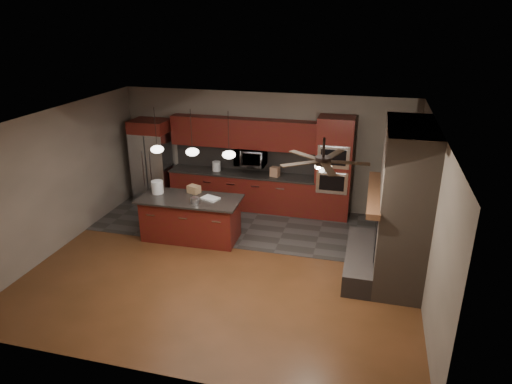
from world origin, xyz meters
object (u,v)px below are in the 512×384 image
(counter_bucket, at_px, (216,166))
(kitchen_island, at_px, (191,218))
(white_bucket, at_px, (157,187))
(oven_tower, at_px, (334,169))
(paint_can, at_px, (195,200))
(refrigerator, at_px, (153,161))
(microwave, at_px, (251,157))
(counter_box, at_px, (275,172))
(paint_tray, at_px, (210,198))
(cardboard_box, at_px, (194,189))

(counter_bucket, bearing_deg, kitchen_island, -88.05)
(white_bucket, relative_size, counter_bucket, 1.18)
(kitchen_island, bearing_deg, white_bucket, 170.76)
(oven_tower, relative_size, paint_can, 13.68)
(oven_tower, distance_m, refrigerator, 4.49)
(microwave, xyz_separation_m, counter_box, (0.62, -0.10, -0.29))
(refrigerator, height_order, kitchen_island, refrigerator)
(refrigerator, height_order, paint_tray, refrigerator)
(microwave, height_order, counter_bucket, microwave)
(kitchen_island, bearing_deg, cardboard_box, 93.42)
(paint_tray, xyz_separation_m, counter_bucket, (-0.50, 1.82, 0.08))
(counter_bucket, bearing_deg, refrigerator, -177.19)
(white_bucket, xyz_separation_m, paint_can, (0.97, -0.32, -0.08))
(oven_tower, height_order, microwave, oven_tower)
(microwave, xyz_separation_m, counter_bucket, (-0.85, -0.05, -0.28))
(paint_tray, relative_size, cardboard_box, 1.39)
(cardboard_box, bearing_deg, counter_box, 67.00)
(microwave, bearing_deg, counter_bucket, -176.65)
(refrigerator, bearing_deg, kitchen_island, -46.36)
(cardboard_box, bearing_deg, microwave, 83.60)
(refrigerator, bearing_deg, cardboard_box, -41.33)
(microwave, bearing_deg, paint_tray, -100.84)
(oven_tower, xyz_separation_m, microwave, (-1.98, 0.06, 0.11))
(white_bucket, distance_m, cardboard_box, 0.77)
(paint_can, height_order, paint_tray, paint_can)
(oven_tower, xyz_separation_m, paint_tray, (-2.33, -1.81, -0.25))
(counter_bucket, bearing_deg, oven_tower, -0.15)
(kitchen_island, bearing_deg, microwave, 66.37)
(refrigerator, distance_m, cardboard_box, 2.25)
(paint_can, height_order, cardboard_box, cardboard_box)
(kitchen_island, distance_m, counter_box, 2.37)
(refrigerator, xyz_separation_m, counter_box, (3.12, 0.03, -0.03))
(oven_tower, relative_size, counter_box, 10.52)
(oven_tower, distance_m, counter_box, 1.37)
(microwave, distance_m, cardboard_box, 1.84)
(counter_bucket, relative_size, counter_box, 1.02)
(refrigerator, xyz_separation_m, white_bucket, (0.95, -1.70, 0.02))
(paint_tray, distance_m, cardboard_box, 0.53)
(oven_tower, height_order, kitchen_island, oven_tower)
(white_bucket, relative_size, paint_tray, 0.77)
(white_bucket, xyz_separation_m, paint_tray, (1.20, -0.04, -0.12))
(microwave, height_order, refrigerator, refrigerator)
(counter_box, bearing_deg, kitchen_island, -113.20)
(kitchen_island, height_order, white_bucket, white_bucket)
(paint_tray, xyz_separation_m, counter_box, (0.98, 1.77, 0.08))
(white_bucket, bearing_deg, counter_bucket, 68.38)
(microwave, bearing_deg, refrigerator, -177.00)
(microwave, xyz_separation_m, white_bucket, (-1.56, -1.83, -0.24))
(paint_can, bearing_deg, oven_tower, 39.21)
(counter_bucket, bearing_deg, paint_tray, -74.78)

